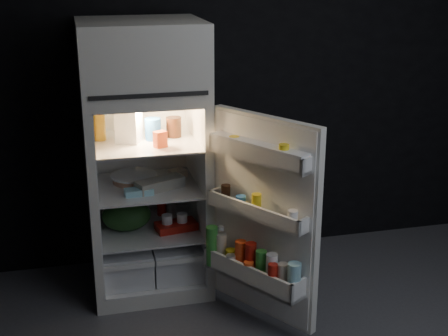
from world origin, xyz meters
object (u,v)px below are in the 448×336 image
object	(u,v)px
refrigerator	(145,150)
egg_carton	(160,184)
milk_jug	(129,123)
fridge_door	(260,223)
yogurt_tray	(176,226)

from	to	relation	value
refrigerator	egg_carton	size ratio (longest dim) A/B	5.68
milk_jug	egg_carton	world-z (taller)	milk_jug
refrigerator	egg_carton	world-z (taller)	refrigerator
fridge_door	egg_carton	distance (m)	0.76
refrigerator	fridge_door	distance (m)	0.94
yogurt_tray	milk_jug	bearing A→B (deg)	153.49
refrigerator	yogurt_tray	size ratio (longest dim) A/B	6.72
egg_carton	yogurt_tray	bearing A→B (deg)	-12.85
egg_carton	yogurt_tray	xyz separation A→B (m)	(0.10, 0.02, -0.31)
egg_carton	yogurt_tray	size ratio (longest dim) A/B	1.18
fridge_door	yogurt_tray	xyz separation A→B (m)	(-0.40, 0.57, -0.22)
fridge_door	yogurt_tray	bearing A→B (deg)	125.12
fridge_door	yogurt_tray	distance (m)	0.74
fridge_door	yogurt_tray	size ratio (longest dim) A/B	4.60
fridge_door	egg_carton	size ratio (longest dim) A/B	3.89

